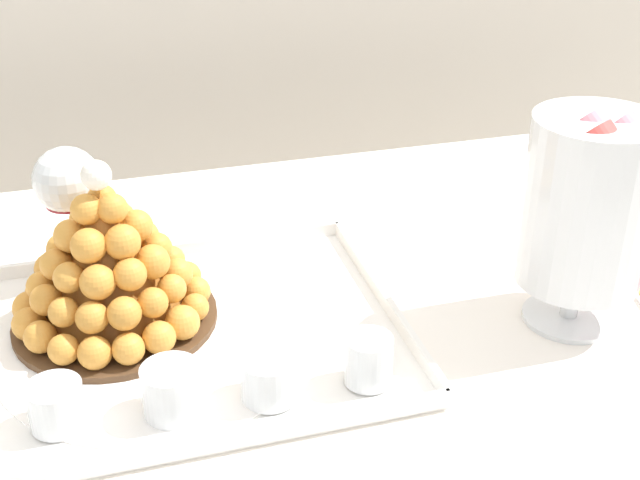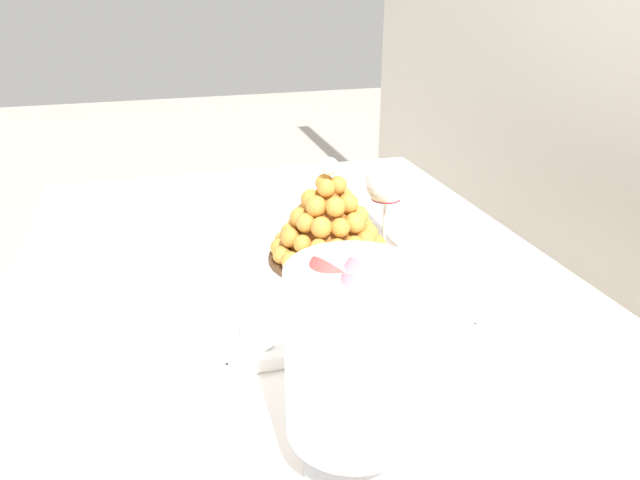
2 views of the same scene
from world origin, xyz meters
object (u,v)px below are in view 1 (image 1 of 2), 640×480
(dessert_cup_mid_left, at_px, (57,407))
(wine_glass, at_px, (68,185))
(dessert_cup_centre, at_px, (172,392))
(macaron_goblet, at_px, (587,204))
(croquembouche, at_px, (109,266))
(dessert_cup_right, at_px, (368,361))
(dessert_cup_mid_right, at_px, (269,379))
(serving_tray, at_px, (158,342))

(dessert_cup_mid_left, xyz_separation_m, wine_glass, (0.03, 0.29, 0.10))
(dessert_cup_centre, distance_m, macaron_goblet, 0.49)
(croquembouche, bearing_deg, wine_glass, 105.44)
(dessert_cup_right, xyz_separation_m, wine_glass, (-0.28, 0.31, 0.10))
(dessert_cup_mid_left, bearing_deg, dessert_cup_right, -3.47)
(croquembouche, bearing_deg, dessert_cup_centre, -75.89)
(dessert_cup_mid_left, relative_size, wine_glass, 0.30)
(dessert_cup_mid_left, xyz_separation_m, dessert_cup_mid_right, (0.21, -0.02, 0.00))
(dessert_cup_mid_right, distance_m, dessert_cup_right, 0.10)
(serving_tray, relative_size, macaron_goblet, 2.04)
(dessert_cup_mid_left, height_order, macaron_goblet, macaron_goblet)
(dessert_cup_centre, bearing_deg, serving_tray, 91.05)
(dessert_cup_centre, height_order, wine_glass, wine_glass)
(dessert_cup_centre, bearing_deg, dessert_cup_mid_left, 173.73)
(dessert_cup_centre, distance_m, dessert_cup_mid_right, 0.10)
(dessert_cup_right, height_order, wine_glass, wine_glass)
(dessert_cup_mid_left, xyz_separation_m, dessert_cup_right, (0.31, -0.02, 0.00))
(wine_glass, bearing_deg, dessert_cup_mid_left, -95.90)
(serving_tray, height_order, dessert_cup_mid_right, dessert_cup_mid_right)
(dessert_cup_right, height_order, macaron_goblet, macaron_goblet)
(serving_tray, height_order, wine_glass, wine_glass)
(croquembouche, bearing_deg, dessert_cup_mid_left, -111.45)
(dessert_cup_centre, height_order, macaron_goblet, macaron_goblet)
(serving_tray, relative_size, dessert_cup_mid_right, 9.38)
(croquembouche, xyz_separation_m, dessert_cup_mid_left, (-0.07, -0.17, -0.05))
(macaron_goblet, height_order, wine_glass, macaron_goblet)
(dessert_cup_right, distance_m, wine_glass, 0.43)
(macaron_goblet, distance_m, wine_glass, 0.61)
(macaron_goblet, relative_size, wine_glass, 1.51)
(serving_tray, xyz_separation_m, dessert_cup_mid_right, (0.10, -0.13, 0.02))
(serving_tray, relative_size, dessert_cup_centre, 9.18)
(croquembouche, bearing_deg, macaron_goblet, -14.22)
(croquembouche, distance_m, dessert_cup_centre, 0.19)
(serving_tray, xyz_separation_m, wine_glass, (-0.08, 0.18, 0.13))
(croquembouche, relative_size, dessert_cup_mid_left, 4.31)
(dessert_cup_mid_right, bearing_deg, dessert_cup_mid_left, 175.68)
(macaron_goblet, bearing_deg, dessert_cup_mid_left, -176.53)
(dessert_cup_mid_right, height_order, dessert_cup_right, dessert_cup_right)
(serving_tray, distance_m, croquembouche, 0.10)
(wine_glass, bearing_deg, macaron_goblet, -25.04)
(croquembouche, distance_m, dessert_cup_mid_right, 0.24)
(dessert_cup_centre, bearing_deg, macaron_goblet, 5.73)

